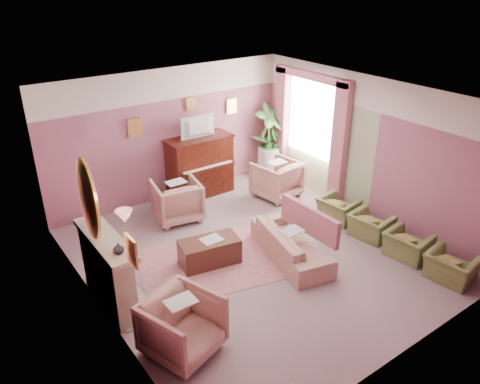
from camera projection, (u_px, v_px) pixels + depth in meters
floor at (256, 254)px, 8.30m from camera, size 5.50×6.00×0.01m
ceiling at (258, 99)px, 7.09m from camera, size 5.50×6.00×0.01m
wall_back at (170, 135)px, 9.89m from camera, size 5.50×0.02×2.80m
wall_front at (412, 268)px, 5.50m from camera, size 5.50×0.02×2.80m
wall_left at (94, 232)px, 6.25m from camera, size 0.02×6.00×2.80m
wall_right at (368, 148)px, 9.14m from camera, size 0.02×6.00×2.80m
picture_rail_band at (167, 84)px, 9.41m from camera, size 5.50×0.01×0.65m
stripe_panel at (319, 146)px, 10.22m from camera, size 0.01×3.00×2.15m
fireplace_surround at (108, 273)px, 6.85m from camera, size 0.30×1.40×1.10m
fireplace_inset at (115, 279)px, 6.96m from camera, size 0.18×0.72×0.68m
fire_ember at (119, 288)px, 7.06m from camera, size 0.06×0.54×0.10m
mantel_shelf at (105, 240)px, 6.62m from camera, size 0.40×1.55×0.07m
hearth at (125, 298)px, 7.19m from camera, size 0.55×1.50×0.02m
mirror_frame at (88, 199)px, 6.25m from camera, size 0.04×0.72×1.20m
mirror_glass at (90, 199)px, 6.26m from camera, size 0.01×0.60×1.06m
sconce_shade at (124, 216)px, 5.44m from camera, size 0.20×0.20×0.16m
piano at (200, 167)px, 10.24m from camera, size 1.40×0.60×1.30m
piano_keyshelf at (208, 169)px, 9.96m from camera, size 1.30×0.12×0.06m
piano_keys at (208, 167)px, 9.94m from camera, size 1.20×0.08×0.02m
piano_top at (199, 138)px, 9.96m from camera, size 1.45×0.65×0.04m
television at (199, 126)px, 9.79m from camera, size 0.80×0.12×0.48m
print_back_left at (135, 127)px, 9.30m from camera, size 0.30×0.03×0.38m
print_back_right at (232, 106)px, 10.51m from camera, size 0.26×0.03×0.34m
print_back_mid at (191, 104)px, 9.86m from camera, size 0.22×0.03×0.26m
print_left_wall at (132, 251)px, 5.25m from camera, size 0.03×0.28×0.36m
window_blind at (312, 115)px, 10.12m from camera, size 0.03×1.40×1.80m
curtain_left at (339, 146)px, 9.58m from camera, size 0.16×0.34×2.60m
curtain_right at (281, 124)px, 10.92m from camera, size 0.16×0.34×2.60m
pelmet at (312, 76)px, 9.70m from camera, size 0.16×2.20×0.16m
mantel_plant at (90, 214)px, 6.95m from camera, size 0.16×0.16×0.28m
mantel_vase at (119, 248)px, 6.21m from camera, size 0.16×0.16×0.16m
area_rug at (214, 262)px, 8.06m from camera, size 2.85×2.33×0.01m
coffee_table at (210, 252)px, 7.96m from camera, size 1.08×0.68×0.45m
table_paper at (212, 239)px, 7.89m from camera, size 0.35×0.28×0.01m
sofa at (291, 238)px, 8.07m from camera, size 0.61×1.84×0.74m
sofa_throw at (309, 220)px, 8.18m from camera, size 0.09×1.39×0.51m
floral_armchair_left at (177, 198)px, 9.28m from camera, size 0.87×0.87×0.91m
floral_armchair_right at (277, 177)px, 10.22m from camera, size 0.87×0.87×0.91m
floral_armchair_front at (182, 323)px, 6.03m from camera, size 0.87×0.87×0.91m
olive_chair_a at (452, 263)px, 7.49m from camera, size 0.51×0.73×0.63m
olive_chair_b at (408, 241)px, 8.09m from camera, size 0.51×0.73×0.63m
olive_chair_c at (371, 222)px, 8.69m from camera, size 0.51×0.73×0.63m
olive_chair_d at (338, 206)px, 9.29m from camera, size 0.51×0.73×0.63m
side_table at (268, 161)px, 11.33m from camera, size 0.52×0.52×0.70m
side_plant_big at (269, 141)px, 11.10m from camera, size 0.30×0.30×0.34m
side_plant_small at (275, 142)px, 11.10m from camera, size 0.16×0.16×0.28m
palm_pot at (268, 169)px, 11.37m from camera, size 0.34×0.34×0.34m
palm_plant at (269, 134)px, 10.99m from camera, size 0.76×0.76×1.44m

